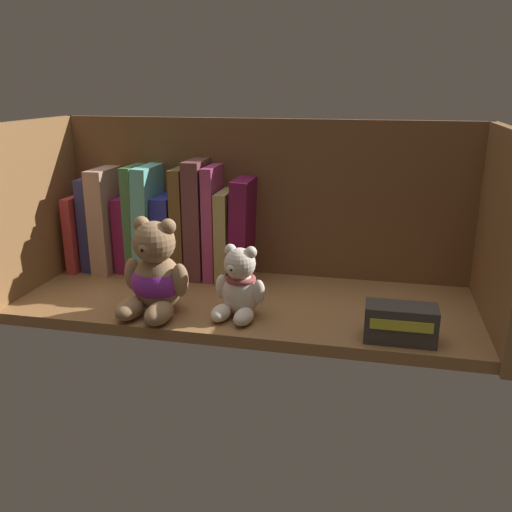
{
  "coord_description": "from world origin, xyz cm",
  "views": [
    {
      "loc": [
        21.6,
        -89.46,
        39.29
      ],
      "look_at": [
        1.92,
        0.0,
        10.38
      ],
      "focal_mm": 38.53,
      "sensor_mm": 36.0,
      "label": 1
    }
  ],
  "objects_px": {
    "book_9": "(216,221)",
    "teddy_bear_larger": "(156,276)",
    "book_3": "(128,233)",
    "book_4": "(140,218)",
    "book_8": "(200,218)",
    "book_10": "(229,233)",
    "teddy_bear_smaller": "(239,287)",
    "book_0": "(85,229)",
    "book_5": "(153,218)",
    "book_11": "(245,228)",
    "book_1": "(96,222)",
    "book_7": "(185,221)",
    "book_6": "(170,233)",
    "small_product_box": "(401,323)",
    "book_2": "(112,218)"
  },
  "relations": [
    {
      "from": "book_9",
      "to": "teddy_bear_smaller",
      "type": "height_order",
      "value": "book_9"
    },
    {
      "from": "book_5",
      "to": "teddy_bear_larger",
      "type": "relative_size",
      "value": 1.34
    },
    {
      "from": "book_9",
      "to": "book_1",
      "type": "bearing_deg",
      "value": 180.0
    },
    {
      "from": "book_0",
      "to": "book_6",
      "type": "distance_m",
      "value": 0.19
    },
    {
      "from": "book_10",
      "to": "book_11",
      "type": "bearing_deg",
      "value": -0.0
    },
    {
      "from": "book_9",
      "to": "book_10",
      "type": "xyz_separation_m",
      "value": [
        0.03,
        0.0,
        -0.02
      ]
    },
    {
      "from": "book_6",
      "to": "book_9",
      "type": "distance_m",
      "value": 0.1
    },
    {
      "from": "book_3",
      "to": "teddy_bear_larger",
      "type": "xyz_separation_m",
      "value": [
        0.15,
        -0.21,
        -0.01
      ]
    },
    {
      "from": "book_3",
      "to": "book_10",
      "type": "relative_size",
      "value": 0.87
    },
    {
      "from": "book_1",
      "to": "book_3",
      "type": "relative_size",
      "value": 1.25
    },
    {
      "from": "book_0",
      "to": "teddy_bear_smaller",
      "type": "xyz_separation_m",
      "value": [
        0.38,
        -0.2,
        -0.03
      ]
    },
    {
      "from": "book_10",
      "to": "teddy_bear_smaller",
      "type": "height_order",
      "value": "book_10"
    },
    {
      "from": "book_7",
      "to": "teddy_bear_smaller",
      "type": "xyz_separation_m",
      "value": [
        0.16,
        -0.2,
        -0.06
      ]
    },
    {
      "from": "book_3",
      "to": "book_6",
      "type": "height_order",
      "value": "book_6"
    },
    {
      "from": "book_6",
      "to": "book_11",
      "type": "relative_size",
      "value": 0.8
    },
    {
      "from": "book_1",
      "to": "teddy_bear_smaller",
      "type": "distance_m",
      "value": 0.41
    },
    {
      "from": "book_0",
      "to": "book_1",
      "type": "height_order",
      "value": "book_1"
    },
    {
      "from": "teddy_bear_smaller",
      "to": "small_product_box",
      "type": "relative_size",
      "value": 1.14
    },
    {
      "from": "book_4",
      "to": "book_11",
      "type": "height_order",
      "value": "book_4"
    },
    {
      "from": "book_5",
      "to": "book_11",
      "type": "xyz_separation_m",
      "value": [
        0.19,
        -0.0,
        -0.01
      ]
    },
    {
      "from": "book_2",
      "to": "book_7",
      "type": "height_order",
      "value": "book_7"
    },
    {
      "from": "book_3",
      "to": "book_9",
      "type": "bearing_deg",
      "value": 0.0
    },
    {
      "from": "book_2",
      "to": "book_8",
      "type": "relative_size",
      "value": 0.91
    },
    {
      "from": "book_10",
      "to": "book_7",
      "type": "bearing_deg",
      "value": -180.0
    },
    {
      "from": "book_6",
      "to": "teddy_bear_smaller",
      "type": "xyz_separation_m",
      "value": [
        0.19,
        -0.2,
        -0.03
      ]
    },
    {
      "from": "book_11",
      "to": "book_7",
      "type": "bearing_deg",
      "value": 180.0
    },
    {
      "from": "book_3",
      "to": "book_7",
      "type": "distance_m",
      "value": 0.13
    },
    {
      "from": "book_5",
      "to": "teddy_bear_smaller",
      "type": "bearing_deg",
      "value": -40.35
    },
    {
      "from": "book_10",
      "to": "teddy_bear_smaller",
      "type": "bearing_deg",
      "value": -70.2
    },
    {
      "from": "book_6",
      "to": "book_8",
      "type": "distance_m",
      "value": 0.08
    },
    {
      "from": "small_product_box",
      "to": "book_11",
      "type": "bearing_deg",
      "value": 141.71
    },
    {
      "from": "book_2",
      "to": "teddy_bear_larger",
      "type": "relative_size",
      "value": 1.29
    },
    {
      "from": "book_9",
      "to": "teddy_bear_larger",
      "type": "distance_m",
      "value": 0.22
    },
    {
      "from": "book_4",
      "to": "teddy_bear_larger",
      "type": "bearing_deg",
      "value": -60.51
    },
    {
      "from": "teddy_bear_larger",
      "to": "small_product_box",
      "type": "xyz_separation_m",
      "value": [
        0.4,
        -0.02,
        -0.04
      ]
    },
    {
      "from": "book_2",
      "to": "book_4",
      "type": "bearing_deg",
      "value": 0.0
    },
    {
      "from": "book_5",
      "to": "book_8",
      "type": "distance_m",
      "value": 0.1
    },
    {
      "from": "book_8",
      "to": "book_11",
      "type": "bearing_deg",
      "value": -0.0
    },
    {
      "from": "book_2",
      "to": "book_5",
      "type": "xyz_separation_m",
      "value": [
        0.09,
        0.0,
        0.0
      ]
    },
    {
      "from": "book_4",
      "to": "book_5",
      "type": "xyz_separation_m",
      "value": [
        0.03,
        0.0,
        0.0
      ]
    },
    {
      "from": "book_4",
      "to": "book_8",
      "type": "relative_size",
      "value": 0.94
    },
    {
      "from": "book_8",
      "to": "small_product_box",
      "type": "bearing_deg",
      "value": -31.17
    },
    {
      "from": "book_0",
      "to": "book_8",
      "type": "distance_m",
      "value": 0.26
    },
    {
      "from": "book_8",
      "to": "book_10",
      "type": "bearing_deg",
      "value": 0.0
    },
    {
      "from": "book_6",
      "to": "teddy_bear_larger",
      "type": "xyz_separation_m",
      "value": [
        0.05,
        -0.21,
        -0.02
      ]
    },
    {
      "from": "book_0",
      "to": "book_11",
      "type": "xyz_separation_m",
      "value": [
        0.35,
        -0.0,
        0.02
      ]
    },
    {
      "from": "book_1",
      "to": "book_8",
      "type": "bearing_deg",
      "value": 0.0
    },
    {
      "from": "book_1",
      "to": "book_7",
      "type": "bearing_deg",
      "value": -0.0
    },
    {
      "from": "book_3",
      "to": "teddy_bear_larger",
      "type": "bearing_deg",
      "value": -55.12
    },
    {
      "from": "book_0",
      "to": "book_10",
      "type": "xyz_separation_m",
      "value": [
        0.31,
        -0.0,
        0.01
      ]
    }
  ]
}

